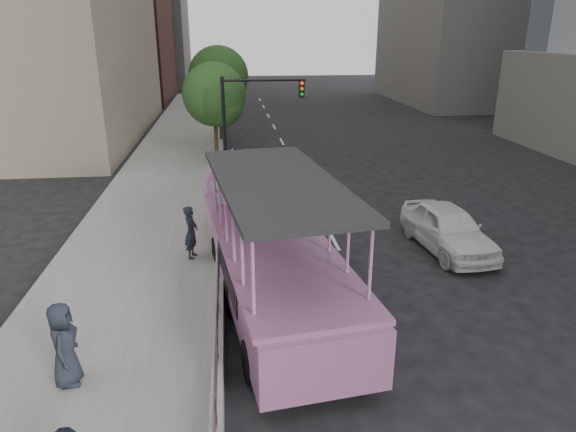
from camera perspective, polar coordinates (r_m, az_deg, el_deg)
name	(u,v)px	position (r m, az deg, el deg)	size (l,w,h in m)	color
ground	(326,291)	(15.35, 4.29, -8.30)	(160.00, 160.00, 0.00)	black
sidewalk	(165,193)	(24.52, -13.54, 2.46)	(5.50, 80.00, 0.30)	#9D9D98
kerb_wall	(220,254)	(16.71, -7.57, -4.18)	(0.24, 30.00, 0.36)	#A4A49F
guardrail	(219,235)	(16.45, -7.67, -2.06)	(0.07, 22.00, 0.71)	#A5A5A9
duck_boat	(266,243)	(15.05, -2.50, -2.99)	(4.15, 11.54, 3.75)	black
car	(448,228)	(18.66, 17.34, -1.30)	(1.87, 4.64, 1.58)	white
pedestrian_near	(191,232)	(16.72, -10.71, -1.77)	(0.64, 0.42, 1.75)	#222832
pedestrian_far	(64,344)	(11.68, -23.64, -12.94)	(0.90, 0.59, 1.84)	#222832
parking_sign	(232,166)	(22.93, -6.23, 5.56)	(0.13, 0.57, 2.57)	black
traffic_signal	(248,111)	(26.07, -4.51, 11.51)	(4.20, 0.32, 5.20)	black
street_tree_near	(216,97)	(29.42, -8.01, 12.95)	(3.52, 3.52, 5.72)	#362618
street_tree_far	(220,79)	(35.34, -7.56, 14.87)	(3.97, 3.97, 6.45)	#362618
midrise_stone_b	(125,11)	(78.47, -17.62, 20.93)	(16.00, 14.00, 20.00)	slate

